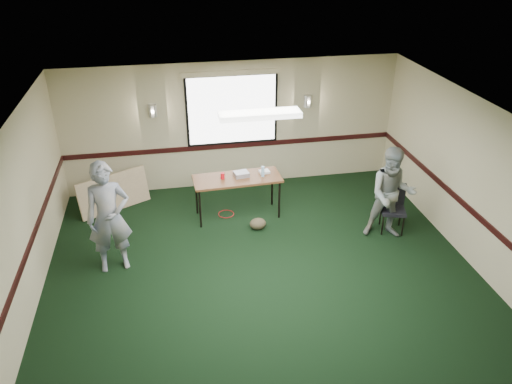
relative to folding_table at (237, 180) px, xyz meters
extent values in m
plane|color=black|center=(0.12, -2.60, -0.77)|extent=(8.00, 8.00, 0.00)
plane|color=#C8BB90|center=(0.12, 1.40, 0.58)|extent=(7.00, 0.00, 7.00)
plane|color=#C8BB90|center=(-3.38, -2.60, 0.58)|extent=(0.00, 8.00, 8.00)
plane|color=#C8BB90|center=(3.62, -2.60, 0.58)|extent=(0.00, 8.00, 8.00)
plane|color=white|center=(0.12, -2.60, 1.93)|extent=(8.00, 8.00, 0.00)
cube|color=black|center=(0.12, 1.38, 0.13)|extent=(7.00, 0.03, 0.10)
cube|color=black|center=(-3.36, -2.60, 0.13)|extent=(0.03, 8.00, 0.10)
cube|color=black|center=(3.61, -2.60, 0.13)|extent=(0.03, 8.00, 0.10)
cube|color=black|center=(0.12, 1.37, 0.93)|extent=(1.90, 0.01, 1.50)
cube|color=white|center=(0.12, 1.37, 0.93)|extent=(1.80, 0.02, 1.40)
cube|color=#CCBB8F|center=(0.12, 1.37, 1.70)|extent=(2.05, 0.08, 0.10)
cylinder|color=silver|center=(-1.48, 1.34, 1.03)|extent=(0.16, 0.16, 0.25)
cylinder|color=silver|center=(1.72, 1.34, 1.03)|extent=(0.16, 0.16, 0.25)
cube|color=white|center=(0.12, -1.60, 1.87)|extent=(1.20, 0.32, 0.08)
cube|color=#5A3219|center=(0.00, 0.00, 0.04)|extent=(1.69, 0.74, 0.04)
cylinder|color=black|center=(-0.75, -0.30, -0.38)|extent=(0.04, 0.04, 0.79)
cylinder|color=black|center=(0.78, -0.23, -0.38)|extent=(0.04, 0.04, 0.79)
cylinder|color=black|center=(-0.78, 0.23, -0.38)|extent=(0.04, 0.04, 0.79)
cylinder|color=black|center=(0.75, 0.30, -0.38)|extent=(0.04, 0.04, 0.79)
cube|color=gray|center=(0.09, 0.04, 0.11)|extent=(0.30, 0.26, 0.09)
cube|color=white|center=(0.55, 0.11, 0.08)|extent=(0.21, 0.18, 0.05)
cylinder|color=red|center=(-0.28, 0.01, 0.12)|extent=(0.08, 0.08, 0.12)
cylinder|color=#92C6EF|center=(0.49, -0.04, 0.16)|extent=(0.06, 0.06, 0.21)
ellipsoid|color=#463C28|center=(0.30, -0.56, -0.66)|extent=(0.32, 0.24, 0.22)
torus|color=red|center=(-0.23, 0.07, -0.76)|extent=(0.39, 0.39, 0.02)
cube|color=tan|center=(-2.38, 0.71, -0.40)|extent=(1.37, 0.86, 0.74)
cube|color=black|center=(2.74, -1.06, -0.34)|extent=(0.54, 0.54, 0.06)
cube|color=black|center=(2.80, -0.86, -0.10)|extent=(0.42, 0.17, 0.43)
cylinder|color=black|center=(2.51, -1.18, -0.57)|extent=(0.03, 0.03, 0.40)
cylinder|color=black|center=(2.86, -1.29, -0.57)|extent=(0.03, 0.03, 0.40)
cylinder|color=black|center=(2.62, -0.83, -0.57)|extent=(0.03, 0.03, 0.40)
cylinder|color=black|center=(2.96, -0.94, -0.57)|extent=(0.03, 0.03, 0.40)
imported|color=#3A5080|center=(-2.26, -1.27, 0.18)|extent=(0.76, 0.56, 1.91)
imported|color=#6788A1|center=(2.58, -1.21, 0.10)|extent=(0.99, 0.86, 1.73)
camera|label=1|loc=(-1.21, -8.37, 4.32)|focal=35.00mm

